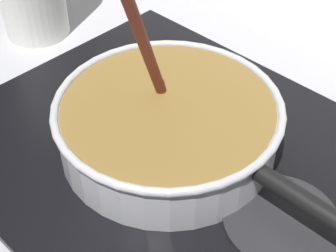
{
  "coord_description": "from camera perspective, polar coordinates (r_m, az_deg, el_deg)",
  "views": [
    {
      "loc": [
        0.47,
        -0.13,
        0.49
      ],
      "look_at": [
        0.13,
        0.22,
        0.05
      ],
      "focal_mm": 53.58,
      "sensor_mm": 36.0,
      "label": 1
    }
  ],
  "objects": [
    {
      "name": "cooking_pan",
      "position": [
        0.65,
        0.06,
        0.29
      ],
      "size": [
        0.43,
        0.3,
        0.28
      ],
      "color": "silver",
      "rests_on": "hob_plate"
    },
    {
      "name": "burner_ring",
      "position": [
        0.68,
        -0.0,
        -1.91
      ],
      "size": [
        0.19,
        0.19,
        0.01
      ],
      "primitive_type": "torus",
      "color": "#592D0C",
      "rests_on": "hob_plate"
    },
    {
      "name": "spare_burner",
      "position": [
        0.61,
        12.76,
        -10.38
      ],
      "size": [
        0.14,
        0.14,
        0.01
      ],
      "primitive_type": "cylinder",
      "color": "#262628",
      "rests_on": "hob_plate"
    },
    {
      "name": "hob_plate",
      "position": [
        0.68,
        -0.0,
        -2.52
      ],
      "size": [
        0.56,
        0.48,
        0.01
      ],
      "primitive_type": "cube",
      "color": "black",
      "rests_on": "ground"
    }
  ]
}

